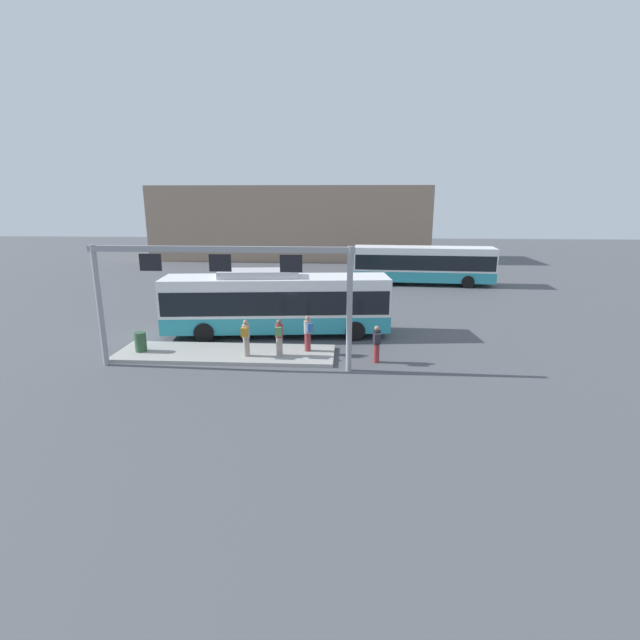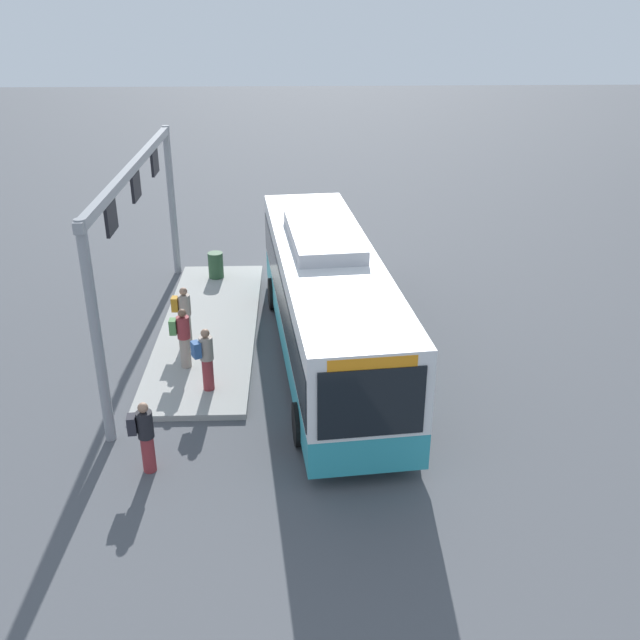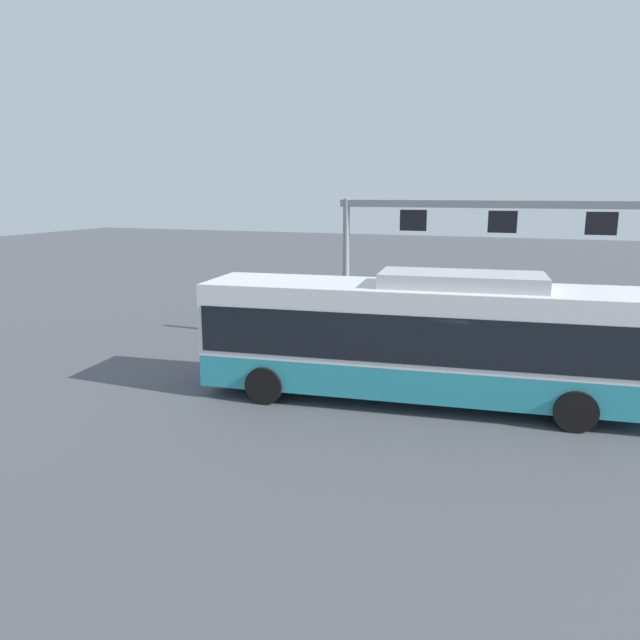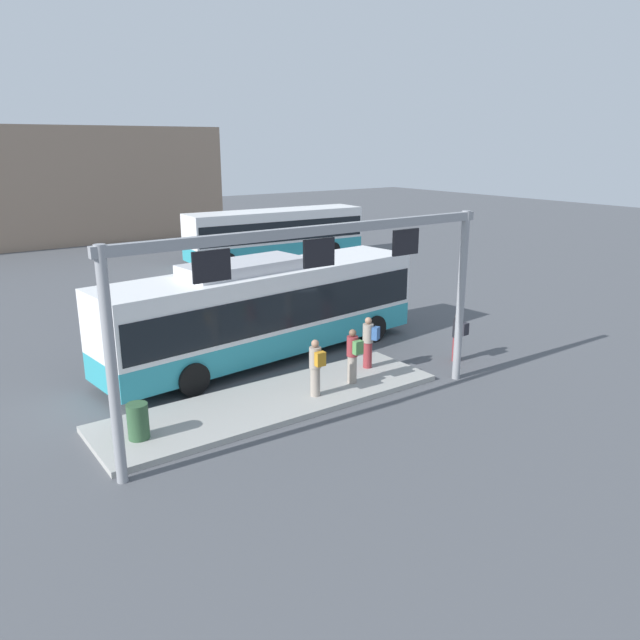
{
  "view_description": "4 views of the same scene",
  "coord_description": "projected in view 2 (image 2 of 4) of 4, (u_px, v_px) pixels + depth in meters",
  "views": [
    {
      "loc": [
        3.77,
        -23.9,
        7.12
      ],
      "look_at": [
        2.35,
        -1.33,
        1.19
      ],
      "focal_mm": 26.61,
      "sensor_mm": 36.0,
      "label": 1
    },
    {
      "loc": [
        17.64,
        -0.8,
        9.37
      ],
      "look_at": [
        1.55,
        -0.25,
        1.88
      ],
      "focal_mm": 40.32,
      "sensor_mm": 36.0,
      "label": 2
    },
    {
      "loc": [
        -2.66,
        15.08,
        5.47
      ],
      "look_at": [
        3.31,
        -1.12,
        1.73
      ],
      "focal_mm": 33.51,
      "sensor_mm": 36.0,
      "label": 3
    },
    {
      "loc": [
        -10.12,
        -17.26,
        7.11
      ],
      "look_at": [
        1.58,
        -0.87,
        1.28
      ],
      "focal_mm": 34.54,
      "sensor_mm": 36.0,
      "label": 4
    }
  ],
  "objects": [
    {
      "name": "person_boarding",
      "position": [
        145.0,
        435.0,
        14.94
      ],
      "size": [
        0.37,
        0.55,
        1.67
      ],
      "rotation": [
        0.0,
        0.0,
        1.68
      ],
      "color": "maroon",
      "rests_on": "ground"
    },
    {
      "name": "ground_plane",
      "position": [
        327.0,
        357.0,
        19.97
      ],
      "size": [
        120.0,
        120.0,
        0.0
      ],
      "primitive_type": "plane",
      "color": "#4C4F54"
    },
    {
      "name": "person_waiting_far",
      "position": [
        184.0,
        313.0,
        20.12
      ],
      "size": [
        0.35,
        0.53,
        1.67
      ],
      "rotation": [
        0.0,
        0.0,
        1.53
      ],
      "color": "gray",
      "rests_on": "platform_curb"
    },
    {
      "name": "platform_sign_gantry",
      "position": [
        138.0,
        211.0,
        19.52
      ],
      "size": [
        10.9,
        0.24,
        5.2
      ],
      "color": "gray",
      "rests_on": "ground"
    },
    {
      "name": "platform_curb",
      "position": [
        209.0,
        328.0,
        21.53
      ],
      "size": [
        10.0,
        2.8,
        0.16
      ],
      "primitive_type": "cube",
      "color": "#9E9E99",
      "rests_on": "ground"
    },
    {
      "name": "bus_main",
      "position": [
        327.0,
        297.0,
        19.21
      ],
      "size": [
        11.81,
        3.71,
        3.46
      ],
      "rotation": [
        0.0,
        0.0,
        0.1
      ],
      "color": "teal",
      "rests_on": "ground"
    },
    {
      "name": "person_waiting_near",
      "position": [
        206.0,
        358.0,
        17.71
      ],
      "size": [
        0.52,
        0.6,
        1.67
      ],
      "rotation": [
        0.0,
        0.0,
        2.06
      ],
      "color": "maroon",
      "rests_on": "platform_curb"
    },
    {
      "name": "trash_bin",
      "position": [
        216.0,
        265.0,
        24.85
      ],
      "size": [
        0.52,
        0.52,
        0.9
      ],
      "primitive_type": "cylinder",
      "color": "#2D5133",
      "rests_on": "platform_curb"
    },
    {
      "name": "person_waiting_mid",
      "position": [
        183.0,
        336.0,
        18.79
      ],
      "size": [
        0.34,
        0.52,
        1.67
      ],
      "rotation": [
        0.0,
        0.0,
        1.58
      ],
      "color": "gray",
      "rests_on": "platform_curb"
    }
  ]
}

